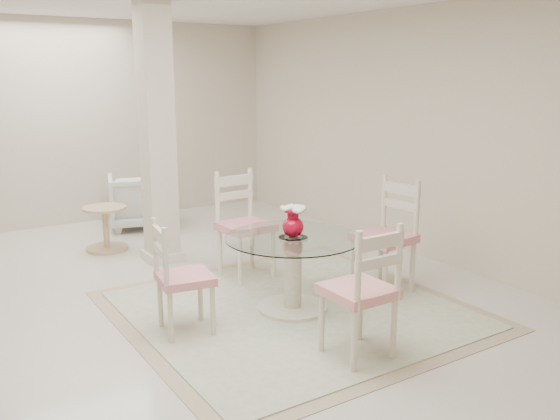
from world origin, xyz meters
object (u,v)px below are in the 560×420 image
dining_table (293,274)px  dining_chair_south (365,282)px  side_table (106,230)px  column (157,136)px  dining_chair_west (176,270)px  armchair_white (139,200)px  dining_chair_east (390,227)px  red_vase (294,220)px  dining_chair_north (242,217)px

dining_table → dining_chair_south: (-0.08, -1.02, 0.25)m
dining_table → side_table: (-0.79, 2.66, -0.10)m
column → side_table: size_ratio=5.29×
dining_chair_west → armchair_white: 3.53m
dining_chair_east → armchair_white: (-1.12, 3.57, -0.26)m
red_vase → armchair_white: size_ratio=0.35×
dining_chair_north → armchair_white: dining_chair_north is taller
side_table → armchair_white: bearing=49.9°
red_vase → side_table: 2.84m
dining_chair_west → dining_chair_north: bearing=-41.1°
armchair_white → dining_chair_east: bearing=123.7°
column → dining_chair_south: size_ratio=2.44×
red_vase → dining_chair_south: (-0.09, -1.02, -0.22)m
dining_chair_west → red_vase: bearing=-86.9°
dining_table → dining_chair_east: size_ratio=0.98×
dining_chair_north → column: bearing=114.1°
column → red_vase: (0.40, -1.96, -0.55)m
column → dining_chair_east: bearing=-55.1°
dining_chair_south → dining_table: bearing=-94.9°
dining_chair_west → armchair_white: (0.92, 3.40, -0.17)m
dining_table → dining_chair_west: bearing=174.7°
column → dining_chair_west: bearing=-108.3°
dining_chair_west → dining_chair_south: 1.45m
dining_chair_north → armchair_white: bearing=91.2°
dining_table → dining_chair_south: dining_chair_south is taller
side_table → red_vase: bearing=-73.3°
dining_chair_south → column: bearing=-84.3°
red_vase → side_table: bearing=106.7°
dining_table → armchair_white: bearing=91.5°
dining_chair_south → armchair_white: 4.52m
column → dining_chair_north: 1.28m
dining_chair_east → dining_chair_south: (-1.11, -0.94, -0.03)m
dining_chair_north → red_vase: bearing=-97.1°
column → red_vase: size_ratio=9.81×
red_vase → dining_chair_south: 1.04m
column → armchair_white: 1.85m
armchair_white → dining_chair_west: bearing=91.2°
red_vase → dining_chair_east: 1.04m
dining_chair_west → dining_chair_south: (0.93, -1.11, 0.05)m
dining_table → side_table: 2.78m
dining_chair_east → side_table: dining_chair_east is taller
red_vase → armchair_white: 3.53m
side_table → dining_chair_south: bearing=-79.1°
column → dining_table: 2.24m
dining_chair_south → dining_chair_east: bearing=-139.7°
dining_table → dining_chair_east: bearing=-4.2°
column → red_vase: 2.07m
dining_chair_north → dining_chair_west: bearing=-142.4°
dining_table → dining_chair_west: 1.03m
dining_chair_west → armchair_white: bearing=-6.6°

